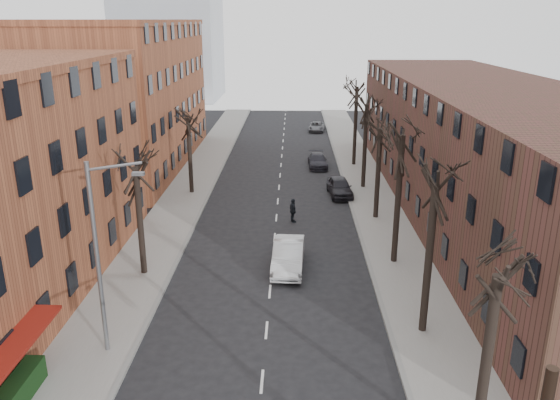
{
  "coord_description": "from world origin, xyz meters",
  "views": [
    {
      "loc": [
        1.23,
        -11.38,
        14.5
      ],
      "look_at": [
        0.47,
        20.28,
        4.0
      ],
      "focal_mm": 35.0,
      "sensor_mm": 36.0,
      "label": 1
    }
  ],
  "objects": [
    {
      "name": "sidewalk_left",
      "position": [
        -8.0,
        35.0,
        0.07
      ],
      "size": [
        4.0,
        90.0,
        0.15
      ],
      "primitive_type": "cube",
      "color": "gray",
      "rests_on": "ground"
    },
    {
      "name": "sidewalk_right",
      "position": [
        8.0,
        35.0,
        0.07
      ],
      "size": [
        4.0,
        90.0,
        0.15
      ],
      "primitive_type": "cube",
      "color": "gray",
      "rests_on": "ground"
    },
    {
      "name": "building_left_far",
      "position": [
        -16.0,
        44.0,
        7.0
      ],
      "size": [
        12.0,
        28.0,
        14.0
      ],
      "primitive_type": "cube",
      "color": "brown",
      "rests_on": "ground"
    },
    {
      "name": "building_right",
      "position": [
        16.0,
        30.0,
        5.0
      ],
      "size": [
        12.0,
        50.0,
        10.0
      ],
      "primitive_type": "cube",
      "color": "#4C2923",
      "rests_on": "ground"
    },
    {
      "name": "tree_right_b",
      "position": [
        7.6,
        12.0,
        0.0
      ],
      "size": [
        5.2,
        5.2,
        10.8
      ],
      "primitive_type": null,
      "color": "black",
      "rests_on": "ground"
    },
    {
      "name": "tree_right_c",
      "position": [
        7.6,
        20.0,
        0.0
      ],
      "size": [
        5.2,
        5.2,
        11.6
      ],
      "primitive_type": null,
      "color": "black",
      "rests_on": "ground"
    },
    {
      "name": "tree_right_d",
      "position": [
        7.6,
        28.0,
        0.0
      ],
      "size": [
        5.2,
        5.2,
        10.0
      ],
      "primitive_type": null,
      "color": "black",
      "rests_on": "ground"
    },
    {
      "name": "tree_right_e",
      "position": [
        7.6,
        36.0,
        0.0
      ],
      "size": [
        5.2,
        5.2,
        10.8
      ],
      "primitive_type": null,
      "color": "black",
      "rests_on": "ground"
    },
    {
      "name": "tree_right_f",
      "position": [
        7.6,
        44.0,
        0.0
      ],
      "size": [
        5.2,
        5.2,
        11.6
      ],
      "primitive_type": null,
      "color": "black",
      "rests_on": "ground"
    },
    {
      "name": "tree_left_a",
      "position": [
        -7.6,
        18.0,
        0.0
      ],
      "size": [
        5.2,
        5.2,
        9.5
      ],
      "primitive_type": null,
      "color": "black",
      "rests_on": "ground"
    },
    {
      "name": "tree_left_b",
      "position": [
        -7.6,
        34.0,
        0.0
      ],
      "size": [
        5.2,
        5.2,
        9.5
      ],
      "primitive_type": null,
      "color": "black",
      "rests_on": "ground"
    },
    {
      "name": "streetlight",
      "position": [
        -7.03,
        10.0,
        5.01
      ],
      "size": [
        2.45,
        0.22,
        9.03
      ],
      "color": "slate",
      "rests_on": "ground"
    },
    {
      "name": "silver_sedan",
      "position": [
        1.0,
        19.04,
        0.86
      ],
      "size": [
        2.05,
        5.28,
        1.71
      ],
      "primitive_type": "imported",
      "rotation": [
        0.0,
        0.0,
        -0.05
      ],
      "color": "silver",
      "rests_on": "ground"
    },
    {
      "name": "parked_car_near",
      "position": [
        5.3,
        33.73,
        0.79
      ],
      "size": [
        2.26,
        4.76,
        1.57
      ],
      "primitive_type": "imported",
      "rotation": [
        0.0,
        0.0,
        0.09
      ],
      "color": "black",
      "rests_on": "ground"
    },
    {
      "name": "parked_car_mid",
      "position": [
        3.8,
        43.29,
        0.67
      ],
      "size": [
        2.04,
        4.68,
        1.34
      ],
      "primitive_type": "imported",
      "rotation": [
        0.0,
        0.0,
        0.03
      ],
      "color": "#22212A",
      "rests_on": "ground"
    },
    {
      "name": "parked_car_far",
      "position": [
        4.46,
        62.51,
        0.61
      ],
      "size": [
        2.45,
        4.56,
        1.22
      ],
      "primitive_type": "imported",
      "rotation": [
        0.0,
        0.0,
        -0.1
      ],
      "color": "slate",
      "rests_on": "ground"
    },
    {
      "name": "pedestrian_crossing",
      "position": [
        1.27,
        27.08,
        0.92
      ],
      "size": [
        0.81,
        1.17,
        1.84
      ],
      "primitive_type": "imported",
      "rotation": [
        0.0,
        0.0,
        1.94
      ],
      "color": "black",
      "rests_on": "ground"
    }
  ]
}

